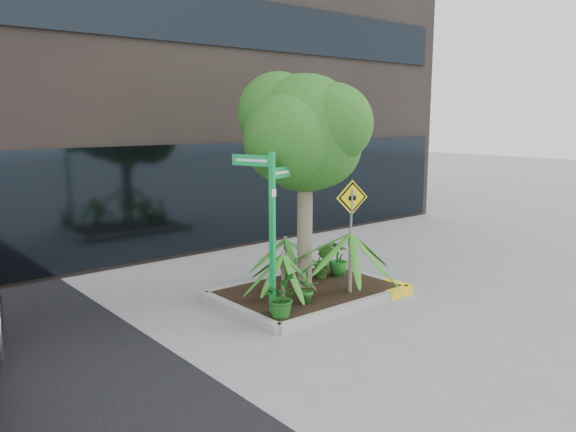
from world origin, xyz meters
TOP-DOWN VIEW (x-y plane):
  - ground at (0.00, 0.00)m, footprint 80.00×80.00m
  - planter at (0.23, 0.27)m, footprint 3.35×2.36m
  - tree at (0.27, 0.51)m, footprint 2.76×2.45m
  - palm_front at (0.66, -0.33)m, footprint 1.33×1.33m
  - palm_left at (-0.58, 0.10)m, footprint 1.00×1.00m
  - palm_back at (0.39, 1.20)m, footprint 0.93×0.93m
  - shrub_a at (-1.15, -0.51)m, footprint 0.83×0.83m
  - shrub_b at (1.29, 0.61)m, footprint 0.47×0.47m
  - shrub_c at (-0.37, -0.29)m, footprint 0.50×0.50m
  - shrub_d at (0.91, 0.65)m, footprint 0.54×0.54m
  - street_sign_post at (-1.09, -0.23)m, footprint 0.99×0.79m
  - cattle_sign at (0.72, -0.27)m, footprint 0.61×0.20m

SIDE VIEW (x-z plane):
  - ground at x=0.00m, z-range 0.00..0.00m
  - planter at x=0.23m, z-range 0.03..0.18m
  - shrub_a at x=-1.15m, z-range 0.15..0.81m
  - shrub_b at x=1.29m, z-range 0.15..0.85m
  - shrub_d at x=0.91m, z-range 0.15..0.88m
  - shrub_c at x=-0.37m, z-range 0.15..0.91m
  - palm_back at x=0.39m, z-range 0.40..1.44m
  - palm_left at x=-0.58m, z-range 0.42..1.53m
  - palm_front at x=0.66m, z-range 0.52..1.99m
  - cattle_sign at x=0.72m, z-range 0.51..2.57m
  - street_sign_post at x=-1.09m, z-range 0.33..3.11m
  - tree at x=0.27m, z-range 0.95..5.10m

